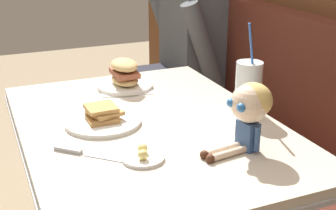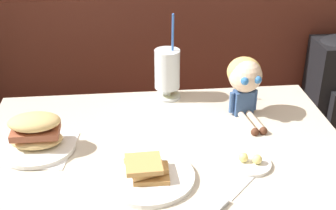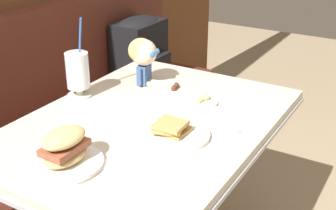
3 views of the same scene
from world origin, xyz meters
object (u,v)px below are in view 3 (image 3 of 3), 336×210
at_px(toast_plate, 172,133).
at_px(milkshake_glass, 78,72).
at_px(sandwich_plate, 65,152).
at_px(butter_knife, 228,123).
at_px(butter_saucer, 202,101).
at_px(seated_doll, 144,55).
at_px(backpack, 140,51).

xyz_separation_m(toast_plate, milkshake_glass, (0.10, 0.48, 0.09)).
xyz_separation_m(milkshake_glass, sandwich_plate, (-0.41, -0.31, -0.06)).
relative_size(toast_plate, butter_knife, 1.35).
distance_m(sandwich_plate, butter_knife, 0.58).
distance_m(butter_saucer, seated_doll, 0.33).
distance_m(sandwich_plate, butter_saucer, 0.62).
height_order(butter_knife, backpack, backpack).
bearing_deg(sandwich_plate, butter_knife, -31.12).
distance_m(toast_plate, butter_knife, 0.22).
bearing_deg(butter_saucer, toast_plate, -173.23).
bearing_deg(seated_doll, butter_saucer, -100.16).
bearing_deg(sandwich_plate, backpack, 24.68).
height_order(sandwich_plate, seated_doll, seated_doll).
bearing_deg(butter_saucer, sandwich_plate, 166.58).
height_order(toast_plate, butter_knife, toast_plate).
xyz_separation_m(toast_plate, backpack, (0.91, 0.74, -0.10)).
xyz_separation_m(seated_doll, backpack, (0.57, 0.40, -0.21)).
height_order(sandwich_plate, butter_knife, sandwich_plate).
bearing_deg(butter_knife, butter_saucer, 56.00).
xyz_separation_m(sandwich_plate, seated_doll, (0.65, 0.16, 0.08)).
bearing_deg(seated_doll, sandwich_plate, -166.49).
bearing_deg(sandwich_plate, toast_plate, -29.50).
distance_m(sandwich_plate, seated_doll, 0.68).
distance_m(milkshake_glass, sandwich_plate, 0.52).
height_order(butter_saucer, seated_doll, seated_doll).
bearing_deg(butter_knife, seated_doll, 70.79).
height_order(sandwich_plate, butter_saucer, sandwich_plate).
bearing_deg(milkshake_glass, backpack, 17.55).
bearing_deg(milkshake_glass, sandwich_plate, -143.52).
height_order(seated_doll, backpack, seated_doll).
bearing_deg(butter_saucer, butter_knife, -124.00).
bearing_deg(toast_plate, milkshake_glass, 78.20).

